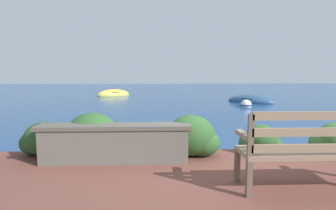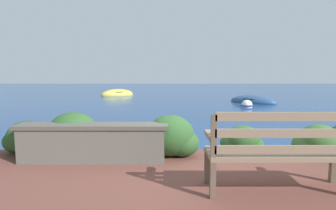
{
  "view_description": "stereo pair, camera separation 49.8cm",
  "coord_description": "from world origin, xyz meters",
  "px_view_note": "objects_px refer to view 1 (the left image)",
  "views": [
    {
      "loc": [
        -0.96,
        -4.45,
        1.53
      ],
      "look_at": [
        -0.52,
        6.62,
        0.24
      ],
      "focal_mm": 28.0,
      "sensor_mm": 36.0,
      "label": 1
    },
    {
      "loc": [
        -0.47,
        -4.46,
        1.53
      ],
      "look_at": [
        -0.52,
        6.62,
        0.24
      ],
      "focal_mm": 28.0,
      "sensor_mm": 36.0,
      "label": 2
    }
  ],
  "objects_px": {
    "rowboat_nearest": "(250,101)",
    "mooring_buoy": "(246,105)",
    "rowboat_mid": "(114,95)",
    "park_bench": "(312,148)"
  },
  "relations": [
    {
      "from": "rowboat_nearest",
      "to": "mooring_buoy",
      "type": "xyz_separation_m",
      "value": [
        -0.9,
        -1.94,
        0.03
      ]
    },
    {
      "from": "rowboat_nearest",
      "to": "rowboat_mid",
      "type": "xyz_separation_m",
      "value": [
        -8.28,
        4.86,
        0.01
      ]
    },
    {
      "from": "rowboat_mid",
      "to": "mooring_buoy",
      "type": "height_order",
      "value": "rowboat_mid"
    },
    {
      "from": "rowboat_nearest",
      "to": "rowboat_mid",
      "type": "height_order",
      "value": "rowboat_mid"
    },
    {
      "from": "park_bench",
      "to": "mooring_buoy",
      "type": "height_order",
      "value": "park_bench"
    },
    {
      "from": "park_bench",
      "to": "rowboat_nearest",
      "type": "relative_size",
      "value": 0.62
    },
    {
      "from": "park_bench",
      "to": "rowboat_mid",
      "type": "distance_m",
      "value": 16.92
    },
    {
      "from": "rowboat_mid",
      "to": "rowboat_nearest",
      "type": "bearing_deg",
      "value": -61.96
    },
    {
      "from": "rowboat_mid",
      "to": "mooring_buoy",
      "type": "distance_m",
      "value": 10.03
    },
    {
      "from": "rowboat_nearest",
      "to": "mooring_buoy",
      "type": "relative_size",
      "value": 4.53
    }
  ]
}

